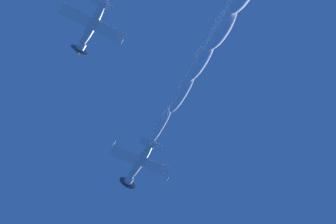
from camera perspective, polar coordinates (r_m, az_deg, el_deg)
airplane_lead at (r=97.32m, az=-2.50°, el=-4.42°), size 8.63×9.42×3.80m
airplane_left_wingman at (r=93.12m, az=-6.59°, el=7.28°), size 8.66×9.57×3.07m
smoke_trail_lead at (r=89.77m, az=5.51°, el=8.78°), size 33.97×9.43×5.08m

